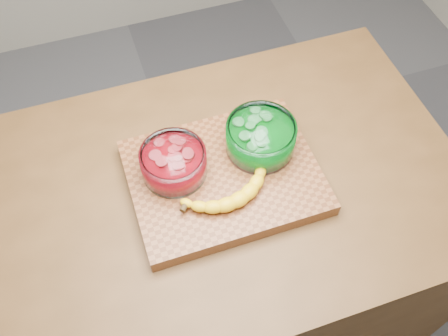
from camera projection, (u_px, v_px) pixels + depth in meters
name	position (u px, v px, depth m)	size (l,w,h in m)	color
ground	(224.00, 304.00, 1.97)	(3.50, 3.50, 0.00)	#515155
counter	(224.00, 257.00, 1.60)	(1.20, 0.80, 0.90)	#513418
cutting_board	(224.00, 177.00, 1.21)	(0.45, 0.35, 0.04)	brown
bowl_red	(174.00, 163.00, 1.17)	(0.16, 0.16, 0.07)	white
bowl_green	(261.00, 138.00, 1.21)	(0.17, 0.17, 0.08)	white
banana	(227.00, 187.00, 1.15)	(0.26, 0.15, 0.04)	yellow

